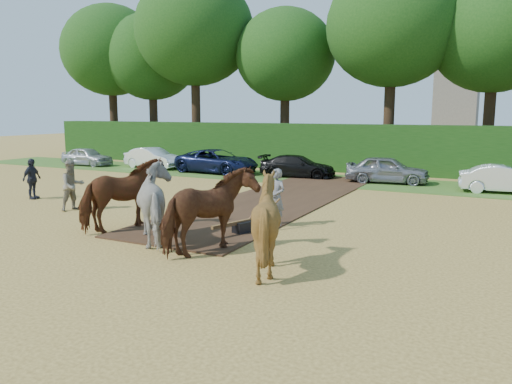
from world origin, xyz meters
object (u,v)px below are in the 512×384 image
Objects in this scene: church at (461,29)px; plough_team at (188,207)px; spectator_far at (32,179)px; parked_cars at (346,169)px; spectator_near at (72,186)px.

plough_team is at bearing -91.68° from church.
plough_team is at bearing -118.80° from spectator_far.
spectator_far is at bearing 162.24° from plough_team.
plough_team reaches higher than spectator_far.
spectator_far is 0.04× the size of parked_cars.
spectator_near is 7.39m from plough_team.
plough_team is at bearing -90.11° from parked_cars.
plough_team is 15.10m from parked_cars.
spectator_near is 0.24× the size of plough_team.
spectator_far is 11.08m from plough_team.
spectator_far reaches higher than parked_cars.
church reaches higher than plough_team.
parked_cars is at bearing -92.26° from church.
plough_team reaches higher than spectator_near.
parked_cars is 1.51× the size of church.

